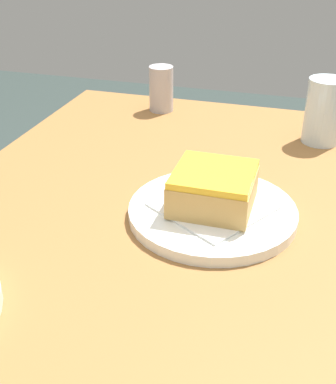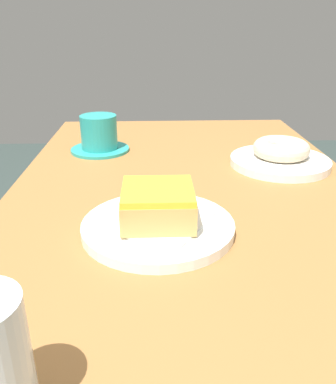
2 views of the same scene
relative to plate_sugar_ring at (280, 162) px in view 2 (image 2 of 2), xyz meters
name	(u,v)px [view 2 (image 2 of 2)]	position (x,y,z in m)	size (l,w,h in m)	color
table	(189,263)	(-0.15, 0.19, -0.14)	(1.09, 0.62, 0.78)	olive
plate_sugar_ring	(280,162)	(0.00, 0.00, 0.00)	(0.20, 0.20, 0.02)	white
napkin_sugar_ring	(280,157)	(0.00, 0.00, 0.01)	(0.12, 0.12, 0.00)	white
donut_sugar_ring	(281,149)	(0.00, 0.00, 0.03)	(0.11, 0.11, 0.03)	beige
plate_glazed_square	(158,227)	(-0.26, 0.25, 0.00)	(0.21, 0.21, 0.01)	white
napkin_glazed_square	(158,221)	(-0.26, 0.25, 0.01)	(0.12, 0.12, 0.00)	white
donut_glazed_square	(158,204)	(-0.26, 0.25, 0.03)	(0.10, 0.10, 0.05)	tan
coffee_cup	(99,135)	(0.11, 0.37, 0.03)	(0.13, 0.13, 0.08)	teal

